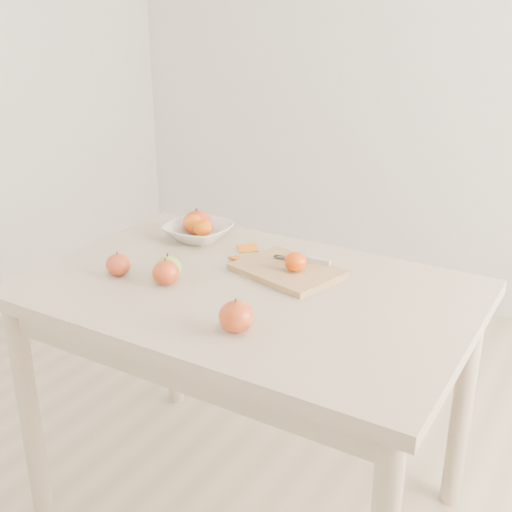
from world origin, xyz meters
The scene contains 15 objects.
ground centered at (0.00, 0.00, 0.00)m, with size 3.50×3.50×0.00m, color #C6B293.
table centered at (0.00, 0.00, 0.65)m, with size 1.20×0.80×0.75m.
cutting_board centered at (0.05, 0.13, 0.76)m, with size 0.28×0.21×0.02m, color tan.
board_tangerine centered at (0.08, 0.12, 0.80)m, with size 0.06×0.06×0.05m, color #E94208.
fruit_bowl centered at (-0.33, 0.23, 0.78)m, with size 0.21×0.21×0.05m, color white.
bowl_tangerine_near centered at (-0.35, 0.24, 0.80)m, with size 0.06×0.06×0.05m, color orange.
bowl_tangerine_far centered at (-0.30, 0.22, 0.80)m, with size 0.06×0.06×0.05m, color #D76307.
orange_peel_a centered at (-0.14, 0.23, 0.75)m, with size 0.06×0.04×0.00m, color #D1690E.
orange_peel_b centered at (-0.12, 0.15, 0.75)m, with size 0.04×0.04×0.00m, color #D6600F.
paring_knife centered at (0.10, 0.20, 0.78)m, with size 0.17×0.05×0.01m.
apple_green centered at (-0.21, -0.07, 0.78)m, with size 0.08×0.08×0.07m, color olive.
apple_red_d centered at (-0.35, -0.12, 0.78)m, with size 0.07×0.07×0.06m, color maroon.
apple_red_e centered at (0.11, -0.23, 0.79)m, with size 0.08×0.08×0.07m, color maroon.
apple_red_a centered at (-0.36, 0.27, 0.79)m, with size 0.09×0.09×0.08m, color #A8140A.
apple_red_b centered at (-0.20, -0.10, 0.78)m, with size 0.07×0.07×0.07m, color maroon.
Camera 1 is at (0.84, -1.35, 1.47)m, focal length 45.00 mm.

